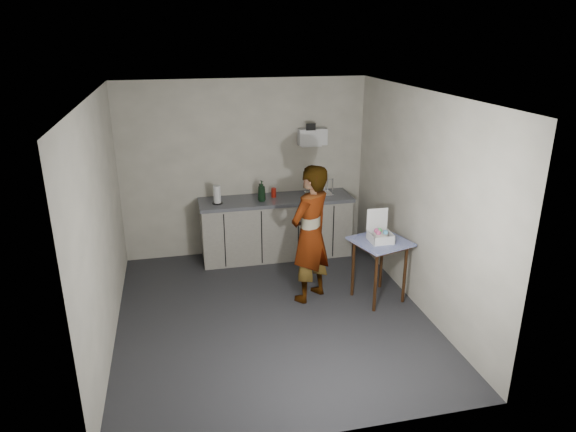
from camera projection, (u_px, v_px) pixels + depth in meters
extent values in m
plane|color=#292A2F|center=(272.00, 315.00, 6.16)|extent=(4.00, 4.00, 0.00)
cube|color=#B7B2A0|center=(245.00, 169.00, 7.54)|extent=(3.60, 0.02, 2.60)
cube|color=#B7B2A0|center=(419.00, 202.00, 6.09)|extent=(0.02, 4.00, 2.60)
cube|color=#B7B2A0|center=(103.00, 226.00, 5.34)|extent=(0.02, 4.00, 2.60)
cube|color=silver|center=(270.00, 95.00, 5.28)|extent=(3.60, 4.00, 0.01)
cube|color=black|center=(276.00, 253.00, 7.79)|extent=(2.20, 0.52, 0.08)
cube|color=#ADA89A|center=(276.00, 229.00, 7.66)|extent=(2.20, 0.58, 0.86)
cube|color=#4F5159|center=(276.00, 200.00, 7.50)|extent=(2.24, 0.62, 0.05)
cube|color=black|center=(225.00, 241.00, 7.22)|extent=(0.02, 0.01, 0.80)
cube|color=black|center=(262.00, 238.00, 7.33)|extent=(0.02, 0.01, 0.80)
cube|color=black|center=(298.00, 234.00, 7.45)|extent=(0.01, 0.01, 0.80)
cube|color=black|center=(333.00, 231.00, 7.56)|extent=(0.02, 0.01, 0.80)
cube|color=white|center=(312.00, 137.00, 7.53)|extent=(0.42, 0.16, 0.24)
cube|color=white|center=(311.00, 145.00, 7.63)|extent=(0.30, 0.06, 0.04)
cube|color=black|center=(311.00, 127.00, 7.39)|extent=(0.14, 0.02, 0.10)
cylinder|color=#35170C|center=(375.00, 284.00, 6.13)|extent=(0.04, 0.04, 0.74)
cylinder|color=#35170C|center=(405.00, 275.00, 6.34)|extent=(0.04, 0.04, 0.74)
cylinder|color=#35170C|center=(353.00, 269.00, 6.51)|extent=(0.04, 0.04, 0.74)
cylinder|color=#35170C|center=(381.00, 262.00, 6.71)|extent=(0.04, 0.04, 0.74)
cube|color=#35170C|center=(380.00, 244.00, 6.29)|extent=(0.68, 0.68, 0.04)
cube|color=#192D98|center=(381.00, 241.00, 6.28)|extent=(0.77, 0.77, 0.03)
imported|color=#B2A593|center=(310.00, 234.00, 6.28)|extent=(0.76, 0.72, 1.74)
imported|color=black|center=(262.00, 191.00, 7.32)|extent=(0.14, 0.14, 0.30)
cylinder|color=red|center=(274.00, 193.00, 7.52)|extent=(0.07, 0.07, 0.14)
cylinder|color=black|center=(261.00, 191.00, 7.45)|extent=(0.06, 0.06, 0.22)
cylinder|color=black|center=(218.00, 203.00, 7.27)|extent=(0.15, 0.15, 0.01)
cylinder|color=white|center=(217.00, 194.00, 7.22)|extent=(0.10, 0.10, 0.25)
cube|color=silver|center=(319.00, 194.00, 7.67)|extent=(0.39, 0.29, 0.02)
cylinder|color=silver|center=(310.00, 188.00, 7.47)|extent=(0.01, 0.01, 0.25)
cylinder|color=silver|center=(333.00, 187.00, 7.54)|extent=(0.01, 0.01, 0.25)
cylinder|color=silver|center=(305.00, 183.00, 7.70)|extent=(0.01, 0.01, 0.25)
cylinder|color=silver|center=(328.00, 182.00, 7.77)|extent=(0.01, 0.01, 0.25)
cylinder|color=white|center=(313.00, 187.00, 7.61)|extent=(0.05, 0.21, 0.21)
cylinder|color=white|center=(318.00, 186.00, 7.62)|extent=(0.05, 0.21, 0.21)
cylinder|color=white|center=(323.00, 186.00, 7.64)|extent=(0.05, 0.21, 0.21)
cube|color=white|center=(380.00, 241.00, 6.25)|extent=(0.27, 0.27, 0.01)
cube|color=white|center=(385.00, 241.00, 6.11)|extent=(0.27, 0.01, 0.10)
cube|color=white|center=(377.00, 233.00, 6.35)|extent=(0.27, 0.01, 0.10)
cube|color=white|center=(371.00, 238.00, 6.20)|extent=(0.01, 0.27, 0.10)
cube|color=white|center=(391.00, 236.00, 6.26)|extent=(0.01, 0.27, 0.10)
cube|color=white|center=(377.00, 219.00, 6.29)|extent=(0.27, 0.01, 0.27)
cylinder|color=white|center=(381.00, 237.00, 6.23)|extent=(0.18, 0.18, 0.10)
sphere|color=pink|center=(378.00, 233.00, 6.17)|extent=(0.06, 0.06, 0.06)
sphere|color=#5DC4FC|center=(386.00, 232.00, 6.18)|extent=(0.06, 0.06, 0.06)
sphere|color=#63F179|center=(380.00, 230.00, 6.25)|extent=(0.06, 0.06, 0.06)
sphere|color=pink|center=(377.00, 231.00, 6.24)|extent=(0.06, 0.06, 0.06)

